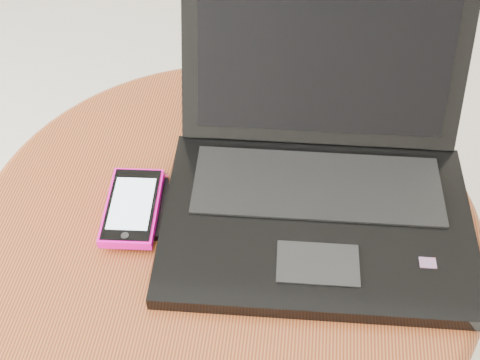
# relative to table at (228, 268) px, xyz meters

# --- Properties ---
(table) EXTENTS (0.68, 0.68, 0.54)m
(table) POSITION_rel_table_xyz_m (0.00, 0.00, 0.00)
(table) COLOR brown
(table) RESTS_ON ground
(laptop) EXTENTS (0.41, 0.39, 0.24)m
(laptop) POSITION_rel_table_xyz_m (0.12, 0.05, 0.16)
(laptop) COLOR black
(laptop) RESTS_ON table
(phone_black) EXTENTS (0.08, 0.12, 0.01)m
(phone_black) POSITION_rel_table_xyz_m (-0.10, 0.00, 0.12)
(phone_black) COLOR black
(phone_black) RESTS_ON table
(phone_pink) EXTENTS (0.08, 0.13, 0.02)m
(phone_pink) POSITION_rel_table_xyz_m (-0.12, -0.01, 0.13)
(phone_pink) COLOR #FB06A4
(phone_pink) RESTS_ON phone_black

